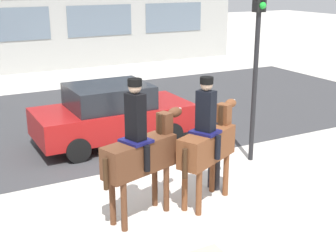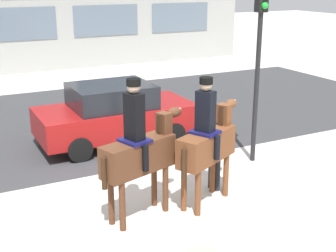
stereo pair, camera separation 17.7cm
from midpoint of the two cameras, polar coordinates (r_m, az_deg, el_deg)
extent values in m
plane|color=beige|center=(10.26, -4.33, -6.21)|extent=(80.00, 80.00, 0.00)
cube|color=#38383A|center=(14.48, -12.00, 0.66)|extent=(22.67, 8.50, 0.01)
cube|color=slate|center=(21.85, -18.58, 11.66)|extent=(3.19, 0.02, 1.43)
cube|color=slate|center=(22.87, -8.50, 12.59)|extent=(3.19, 0.02, 1.43)
cube|color=slate|center=(24.51, 0.52, 13.11)|extent=(3.19, 0.02, 1.43)
cube|color=#59331E|center=(8.16, -4.13, -3.71)|extent=(1.48, 0.84, 0.57)
cylinder|color=#59331E|center=(8.86, -2.21, -7.02)|extent=(0.11, 0.11, 0.89)
cylinder|color=#59331E|center=(8.66, -0.80, -7.62)|extent=(0.11, 0.11, 0.89)
cylinder|color=#59331E|center=(8.27, -7.40, -9.07)|extent=(0.11, 0.11, 0.89)
cylinder|color=#59331E|center=(8.06, -6.02, -9.79)|extent=(0.11, 0.11, 0.89)
cube|color=#59331E|center=(8.43, -1.02, -0.25)|extent=(0.26, 0.29, 0.58)
cube|color=#382314|center=(8.34, -1.61, -0.30)|extent=(0.06, 0.09, 0.52)
ellipsoid|color=#59331E|center=(8.54, 0.26, 1.68)|extent=(0.35, 0.28, 0.18)
cube|color=silver|center=(8.60, 0.69, 1.93)|extent=(0.12, 0.08, 0.07)
cylinder|color=#382314|center=(7.76, -8.26, -5.83)|extent=(0.09, 0.09, 0.55)
cube|color=#14144C|center=(8.01, -4.55, -1.80)|extent=(0.55, 0.58, 0.05)
cube|color=black|center=(7.88, -4.63, 1.15)|extent=(0.31, 0.37, 0.80)
sphere|color=#D1A889|center=(7.75, -4.72, 4.76)|extent=(0.22, 0.22, 0.22)
cylinder|color=black|center=(7.73, -4.73, 5.32)|extent=(0.24, 0.24, 0.12)
cylinder|color=black|center=(8.29, -5.74, -2.98)|extent=(0.11, 0.11, 0.46)
cylinder|color=black|center=(7.91, -3.22, -3.96)|extent=(0.11, 0.11, 0.46)
cube|color=brown|center=(8.72, 4.18, -2.47)|extent=(1.44, 1.01, 0.56)
cylinder|color=brown|center=(9.46, 4.89, -5.51)|extent=(0.11, 0.11, 0.87)
cylinder|color=brown|center=(9.32, 6.52, -5.93)|extent=(0.11, 0.11, 0.87)
cylinder|color=brown|center=(8.68, 1.46, -7.64)|extent=(0.11, 0.11, 0.87)
cylinder|color=brown|center=(8.53, 3.19, -8.15)|extent=(0.11, 0.11, 0.87)
cube|color=brown|center=(9.10, 6.26, 0.88)|extent=(0.29, 0.31, 0.60)
cube|color=#382314|center=(8.99, 5.88, 0.82)|extent=(0.07, 0.09, 0.54)
ellipsoid|color=brown|center=(9.25, 7.10, 2.76)|extent=(0.35, 0.31, 0.17)
cube|color=silver|center=(9.32, 7.37, 2.99)|extent=(0.12, 0.09, 0.07)
cylinder|color=#382314|center=(8.18, 1.46, -4.60)|extent=(0.09, 0.09, 0.55)
cube|color=#14144C|center=(8.56, 3.98, -0.72)|extent=(0.59, 0.61, 0.05)
cube|color=black|center=(8.45, 4.04, 1.86)|extent=(0.34, 0.38, 0.74)
sphere|color=#D1A889|center=(8.33, 4.11, 5.04)|extent=(0.22, 0.22, 0.22)
cylinder|color=black|center=(8.31, 4.13, 5.56)|extent=(0.24, 0.24, 0.12)
cylinder|color=black|center=(8.78, 2.45, -1.91)|extent=(0.11, 0.11, 0.45)
cylinder|color=black|center=(8.51, 5.50, -2.61)|extent=(0.11, 0.11, 0.45)
cylinder|color=#232328|center=(9.53, 5.45, -5.30)|extent=(0.13, 0.13, 0.88)
cylinder|color=#232328|center=(9.63, 4.76, -5.02)|extent=(0.13, 0.13, 0.88)
cube|color=#232328|center=(9.32, 5.22, -1.00)|extent=(0.30, 0.44, 0.58)
sphere|color=#D1A889|center=(9.20, 5.29, 1.32)|extent=(0.20, 0.20, 0.20)
cube|color=#232328|center=(8.96, 4.83, -0.67)|extent=(0.56, 0.20, 0.09)
cone|color=orange|center=(8.73, 3.22, -1.14)|extent=(0.19, 0.08, 0.04)
cube|color=maroon|center=(12.18, -7.09, 0.83)|extent=(4.01, 1.85, 0.69)
cube|color=black|center=(11.98, -7.65, 3.66)|extent=(2.01, 1.63, 0.58)
cylinder|color=black|center=(12.04, -0.03, -0.96)|extent=(0.60, 0.22, 0.60)
cylinder|color=black|center=(13.50, -3.44, 1.09)|extent=(0.60, 0.22, 0.60)
cylinder|color=black|center=(11.15, -11.39, -2.86)|extent=(0.60, 0.22, 0.60)
cylinder|color=black|center=(12.71, -13.66, -0.45)|extent=(0.60, 0.22, 0.60)
cylinder|color=black|center=(10.82, 10.03, 4.42)|extent=(0.11, 0.11, 3.43)
sphere|color=green|center=(10.47, 10.99, 14.22)|extent=(0.15, 0.15, 0.15)
camera|label=1|loc=(0.09, -90.56, -0.18)|focal=50.00mm
camera|label=2|loc=(0.09, 89.44, 0.18)|focal=50.00mm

